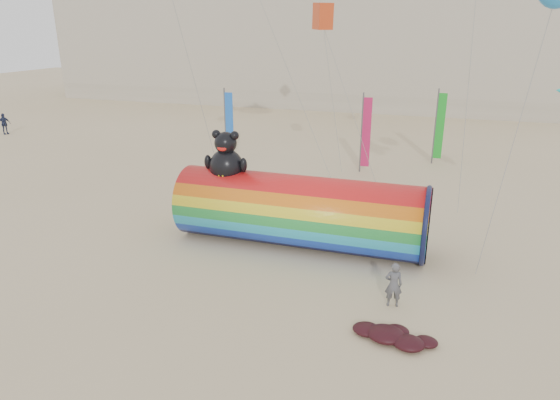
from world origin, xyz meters
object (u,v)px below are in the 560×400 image
(windsock_assembly, at_px, (300,209))
(kite_handler, at_px, (394,285))
(fabric_bundle, at_px, (392,336))
(hotel_building, at_px, (296,16))

(windsock_assembly, xyz_separation_m, kite_handler, (4.49, -3.94, -0.84))
(fabric_bundle, bearing_deg, windsock_assembly, 128.15)
(windsock_assembly, xyz_separation_m, fabric_bundle, (4.72, -6.00, -1.48))
(hotel_building, xyz_separation_m, fabric_bundle, (17.75, -49.34, -10.14))
(hotel_building, distance_m, fabric_bundle, 53.41)
(hotel_building, bearing_deg, windsock_assembly, -73.26)
(kite_handler, bearing_deg, fabric_bundle, 84.61)
(windsock_assembly, height_order, fabric_bundle, windsock_assembly)
(windsock_assembly, bearing_deg, kite_handler, -41.25)
(kite_handler, relative_size, fabric_bundle, 0.62)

